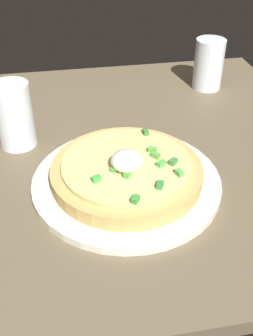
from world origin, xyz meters
TOP-DOWN VIEW (x-y plane):
  - dining_table at (0.00, 0.00)cm, footprint 91.26×72.55cm
  - plate at (6.56, -10.51)cm, footprint 29.11×29.11cm
  - pizza at (6.56, -10.57)cm, footprint 23.11×23.11cm
  - cup_near at (30.36, 20.95)cm, footprint 6.41×6.41cm
  - cup_far at (-10.35, 4.38)cm, footprint 6.46×6.46cm

SIDE VIEW (x-z plane):
  - dining_table at x=0.00cm, z-range 0.00..2.44cm
  - plate at x=6.56cm, z-range 2.44..3.68cm
  - pizza at x=6.56cm, z-range 2.34..8.11cm
  - cup_near at x=30.36cm, z-range 1.96..12.77cm
  - cup_far at x=-10.35cm, z-range 2.21..13.75cm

